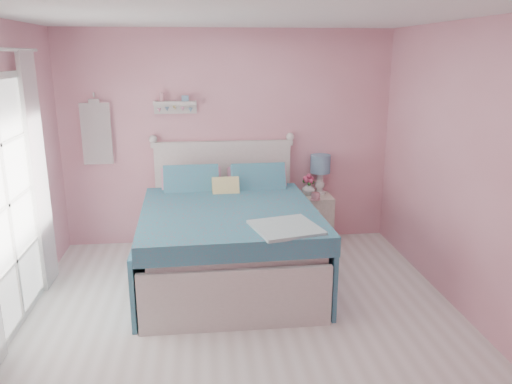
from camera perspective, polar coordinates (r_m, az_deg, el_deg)
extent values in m
plane|color=silver|center=(4.45, -1.20, -15.65)|extent=(4.50, 4.50, 0.00)
plane|color=#D28592|center=(6.14, -3.16, 6.07)|extent=(4.00, 0.00, 4.00)
plane|color=#D28592|center=(1.87, 5.03, -16.96)|extent=(4.00, 0.00, 4.00)
plane|color=#D28592|center=(4.57, 24.57, 1.38)|extent=(0.00, 4.50, 4.50)
plane|color=white|center=(3.82, -1.43, 19.94)|extent=(4.50, 4.50, 0.00)
cube|color=silver|center=(5.33, -3.11, -7.36)|extent=(1.68, 2.18, 0.47)
cube|color=silver|center=(5.22, -3.16, -4.19)|extent=(1.62, 2.12, 0.16)
cube|color=silver|center=(6.23, -3.73, -0.30)|extent=(1.66, 0.07, 1.22)
cube|color=silver|center=(6.08, -3.83, 5.53)|extent=(1.72, 0.09, 0.06)
cube|color=silver|center=(4.35, -2.28, -12.23)|extent=(1.66, 0.06, 0.56)
cube|color=teal|center=(5.02, -3.09, -2.94)|extent=(1.79, 1.93, 0.18)
cube|color=pink|center=(5.86, -7.37, 0.77)|extent=(0.69, 0.30, 0.43)
cube|color=pink|center=(5.89, 0.11, 0.98)|extent=(0.69, 0.30, 0.43)
cube|color=#CCBC59|center=(5.59, -3.48, 0.16)|extent=(0.31, 0.23, 0.31)
cube|color=beige|center=(6.30, 6.62, -3.09)|extent=(0.42, 0.39, 0.61)
cube|color=silver|center=(6.08, 7.05, -2.07)|extent=(0.36, 0.02, 0.16)
sphere|color=white|center=(6.06, 7.10, -2.13)|extent=(0.03, 0.03, 0.03)
cylinder|color=white|center=(6.32, 7.26, -0.07)|extent=(0.16, 0.16, 0.02)
cylinder|color=white|center=(6.28, 7.30, 1.11)|extent=(0.08, 0.08, 0.27)
cylinder|color=#6A92B0|center=(6.23, 7.37, 3.21)|extent=(0.25, 0.25, 0.22)
imported|color=silver|center=(6.22, 6.01, 0.42)|extent=(0.21, 0.21, 0.17)
imported|color=pink|center=(6.04, 6.82, -0.48)|extent=(0.14, 0.14, 0.09)
sphere|color=#D04773|center=(6.18, 6.05, 1.82)|extent=(0.06, 0.06, 0.06)
sphere|color=#D04773|center=(6.22, 6.36, 1.52)|extent=(0.06, 0.06, 0.06)
sphere|color=#D04773|center=(6.19, 5.66, 1.57)|extent=(0.06, 0.06, 0.06)
sphere|color=#D04773|center=(6.17, 6.27, 1.22)|extent=(0.06, 0.06, 0.06)
sphere|color=#D04773|center=(6.17, 5.80, 1.32)|extent=(0.06, 0.06, 0.06)
cube|color=silver|center=(6.00, -9.25, 10.01)|extent=(0.50, 0.14, 0.04)
cube|color=silver|center=(6.07, -9.19, 9.40)|extent=(0.50, 0.03, 0.12)
cylinder|color=#D18C99|center=(6.00, -10.73, 10.62)|extent=(0.06, 0.06, 0.10)
cube|color=#6A92B0|center=(5.99, -8.10, 10.53)|extent=(0.08, 0.06, 0.07)
cube|color=white|center=(6.17, -17.76, 6.34)|extent=(0.34, 0.03, 0.72)
cube|color=silver|center=(5.05, -25.16, -12.87)|extent=(0.04, 1.32, 0.06)
cube|color=silver|center=(5.25, -24.31, 0.28)|extent=(0.04, 0.06, 2.10)
cube|color=white|center=(4.67, -26.62, -1.38)|extent=(0.02, 1.20, 2.04)
cube|color=white|center=(5.31, -23.59, 1.98)|extent=(0.04, 0.40, 2.32)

